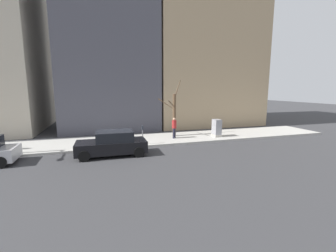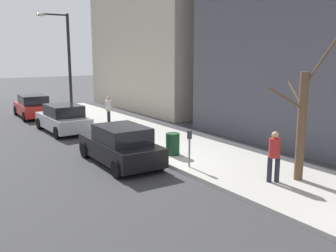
# 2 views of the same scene
# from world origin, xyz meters

# --- Properties ---
(ground_plane) EXTENTS (120.00, 120.00, 0.00)m
(ground_plane) POSITION_xyz_m (0.00, 0.00, 0.00)
(ground_plane) COLOR #38383A
(sidewalk) EXTENTS (4.00, 36.00, 0.15)m
(sidewalk) POSITION_xyz_m (2.00, 0.00, 0.07)
(sidewalk) COLOR #B2AFA8
(sidewalk) RESTS_ON ground
(parked_car_black) EXTENTS (1.98, 4.23, 1.52)m
(parked_car_black) POSITION_xyz_m (-1.23, 0.50, 0.74)
(parked_car_black) COLOR black
(parked_car_black) RESTS_ON ground
(parked_car_silver) EXTENTS (1.98, 4.23, 1.52)m
(parked_car_silver) POSITION_xyz_m (-1.11, 7.71, 0.74)
(parked_car_silver) COLOR #B7B7BC
(parked_car_silver) RESTS_ON ground
(parked_car_red) EXTENTS (2.07, 4.27, 1.52)m
(parked_car_red) POSITION_xyz_m (-1.21, 13.68, 0.74)
(parked_car_red) COLOR red
(parked_car_red) RESTS_ON ground
(parking_meter) EXTENTS (0.14, 0.10, 1.35)m
(parking_meter) POSITION_xyz_m (0.45, -1.69, 0.98)
(parking_meter) COLOR slate
(parking_meter) RESTS_ON sidewalk
(streetlamp) EXTENTS (1.97, 0.32, 6.50)m
(streetlamp) POSITION_xyz_m (0.28, 11.03, 4.02)
(streetlamp) COLOR black
(streetlamp) RESTS_ON sidewalk
(bare_tree) EXTENTS (1.63, 1.97, 4.67)m
(bare_tree) POSITION_xyz_m (2.61, -4.77, 2.04)
(bare_tree) COLOR brown
(bare_tree) RESTS_ON sidewalk
(trash_bin) EXTENTS (0.56, 0.56, 0.90)m
(trash_bin) POSITION_xyz_m (0.90, 0.05, 0.60)
(trash_bin) COLOR #14381E
(trash_bin) RESTS_ON sidewalk
(pedestrian_near_meter) EXTENTS (0.36, 0.36, 1.66)m
(pedestrian_near_meter) POSITION_xyz_m (1.72, -4.49, 1.09)
(pedestrian_near_meter) COLOR #1E1E2D
(pedestrian_near_meter) RESTS_ON sidewalk
(pedestrian_midblock) EXTENTS (0.36, 0.37, 1.66)m
(pedestrian_midblock) POSITION_xyz_m (1.55, 7.60, 1.09)
(pedestrian_midblock) COLOR #1E1E2D
(pedestrian_midblock) RESTS_ON sidewalk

